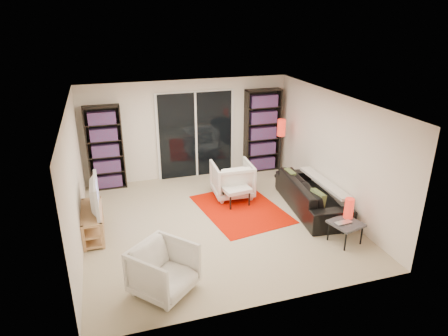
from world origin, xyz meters
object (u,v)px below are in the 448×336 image
(sofa, at_px, (312,194))
(side_table, at_px, (346,225))
(bookshelf_left, at_px, (105,148))
(ottoman, at_px, (236,190))
(floor_lamp, at_px, (281,133))
(armchair_back, at_px, (232,179))
(bookshelf_right, at_px, (262,131))
(tv_stand, at_px, (93,222))
(armchair_front, at_px, (164,270))

(sofa, relative_size, side_table, 3.60)
(bookshelf_left, distance_m, ottoman, 3.16)
(ottoman, height_order, floor_lamp, floor_lamp)
(armchair_back, height_order, side_table, armchair_back)
(floor_lamp, bearing_deg, bookshelf_right, 111.64)
(tv_stand, bearing_deg, bookshelf_right, 26.73)
(tv_stand, bearing_deg, bookshelf_left, 80.30)
(ottoman, bearing_deg, armchair_back, 82.80)
(tv_stand, xyz_separation_m, floor_lamp, (4.45, 1.52, 0.87))
(ottoman, xyz_separation_m, floor_lamp, (1.52, 1.13, 0.79))
(tv_stand, relative_size, ottoman, 1.91)
(bookshelf_left, bearing_deg, bookshelf_right, -0.00)
(armchair_back, bearing_deg, ottoman, 85.53)
(bookshelf_right, height_order, armchair_back, bookshelf_right)
(bookshelf_right, xyz_separation_m, floor_lamp, (0.24, -0.60, 0.08))
(bookshelf_left, relative_size, armchair_back, 2.24)
(tv_stand, bearing_deg, sofa, -3.26)
(ottoman, bearing_deg, side_table, -55.55)
(tv_stand, height_order, armchair_back, armchair_back)
(bookshelf_left, height_order, bookshelf_right, bookshelf_right)
(bookshelf_left, bearing_deg, armchair_back, -26.01)
(side_table, bearing_deg, tv_stand, 159.50)
(ottoman, bearing_deg, sofa, -23.91)
(bookshelf_left, xyz_separation_m, tv_stand, (-0.36, -2.12, -0.71))
(bookshelf_left, height_order, armchair_front, bookshelf_left)
(bookshelf_right, bearing_deg, floor_lamp, -68.36)
(bookshelf_right, relative_size, floor_lamp, 1.42)
(bookshelf_left, relative_size, side_table, 3.18)
(sofa, bearing_deg, tv_stand, 92.73)
(side_table, xyz_separation_m, floor_lamp, (0.15, 3.13, 0.78))
(armchair_back, distance_m, side_table, 2.78)
(side_table, bearing_deg, armchair_front, -173.36)
(sofa, relative_size, armchair_front, 2.67)
(armchair_front, distance_m, ottoman, 3.07)
(armchair_front, bearing_deg, tv_stand, 74.99)
(bookshelf_left, bearing_deg, tv_stand, -99.70)
(bookshelf_left, relative_size, bookshelf_right, 0.93)
(sofa, relative_size, floor_lamp, 1.49)
(armchair_back, bearing_deg, side_table, 120.96)
(tv_stand, xyz_separation_m, sofa, (4.38, -0.25, 0.06))
(tv_stand, distance_m, ottoman, 2.96)
(bookshelf_right, relative_size, side_table, 3.43)
(tv_stand, xyz_separation_m, side_table, (4.30, -1.61, 0.09))
(side_table, bearing_deg, floor_lamp, 87.29)
(armchair_front, distance_m, floor_lamp, 4.99)
(bookshelf_right, height_order, floor_lamp, bookshelf_right)
(sofa, height_order, armchair_front, armchair_front)
(sofa, height_order, ottoman, sofa)
(armchair_back, bearing_deg, tv_stand, 18.47)
(sofa, bearing_deg, bookshelf_right, 9.94)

